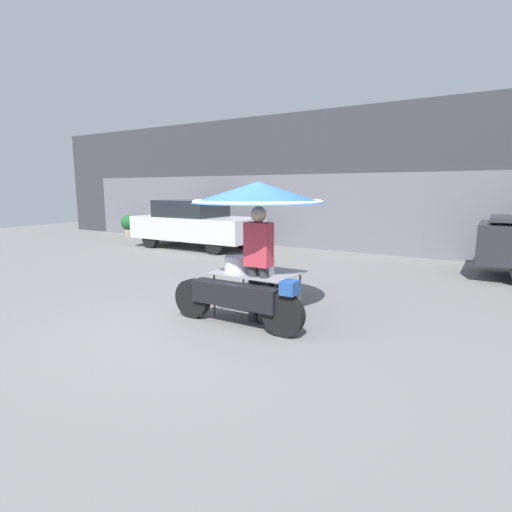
{
  "coord_description": "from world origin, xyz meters",
  "views": [
    {
      "loc": [
        3.38,
        -4.42,
        1.93
      ],
      "look_at": [
        0.29,
        0.67,
        0.93
      ],
      "focal_mm": 28.0,
      "sensor_mm": 36.0,
      "label": 1
    }
  ],
  "objects_px": {
    "parked_car": "(195,224)",
    "potted_plant": "(129,224)",
    "vendor_person": "(259,258)",
    "vendor_motorcycle_cart": "(255,212)"
  },
  "relations": [
    {
      "from": "parked_car",
      "to": "potted_plant",
      "type": "height_order",
      "value": "parked_car"
    },
    {
      "from": "vendor_motorcycle_cart",
      "to": "parked_car",
      "type": "xyz_separation_m",
      "value": [
        -5.45,
        5.11,
        -0.8
      ]
    },
    {
      "from": "vendor_person",
      "to": "parked_car",
      "type": "relative_size",
      "value": 0.39
    },
    {
      "from": "vendor_person",
      "to": "parked_car",
      "type": "bearing_deg",
      "value": 136.53
    },
    {
      "from": "vendor_person",
      "to": "potted_plant",
      "type": "xyz_separation_m",
      "value": [
        -10.23,
        6.58,
        -0.46
      ]
    },
    {
      "from": "vendor_motorcycle_cart",
      "to": "vendor_person",
      "type": "distance_m",
      "value": 0.72
    },
    {
      "from": "potted_plant",
      "to": "vendor_motorcycle_cart",
      "type": "bearing_deg",
      "value": -32.3
    },
    {
      "from": "vendor_motorcycle_cart",
      "to": "potted_plant",
      "type": "bearing_deg",
      "value": 147.7
    },
    {
      "from": "vendor_person",
      "to": "potted_plant",
      "type": "distance_m",
      "value": 12.17
    },
    {
      "from": "parked_car",
      "to": "potted_plant",
      "type": "bearing_deg",
      "value": 165.03
    }
  ]
}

